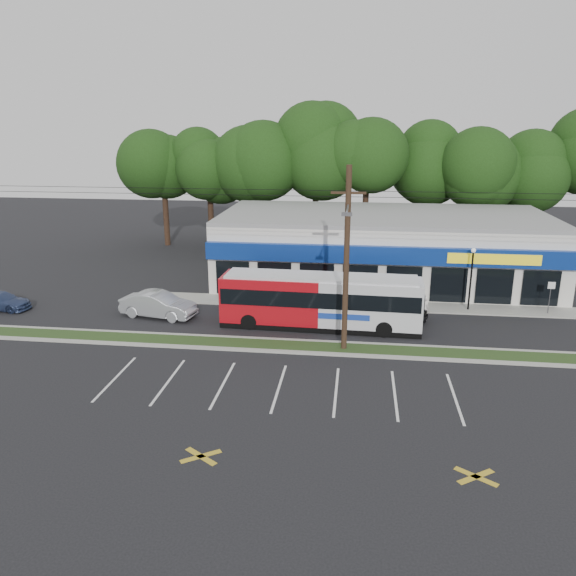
% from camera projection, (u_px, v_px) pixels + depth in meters
% --- Properties ---
extents(ground, '(120.00, 120.00, 0.00)m').
position_uv_depth(ground, '(287.00, 354.00, 30.30)').
color(ground, black).
rests_on(ground, ground).
extents(grass_strip, '(40.00, 1.60, 0.12)m').
position_uv_depth(grass_strip, '(290.00, 346.00, 31.24)').
color(grass_strip, '#213D19').
rests_on(grass_strip, ground).
extents(curb_south, '(40.00, 0.25, 0.14)m').
position_uv_depth(curb_south, '(288.00, 352.00, 30.43)').
color(curb_south, '#9E9E93').
rests_on(curb_south, ground).
extents(curb_north, '(40.00, 0.25, 0.14)m').
position_uv_depth(curb_north, '(292.00, 340.00, 32.04)').
color(curb_north, '#9E9E93').
rests_on(curb_north, ground).
extents(sidewalk, '(32.00, 2.20, 0.10)m').
position_uv_depth(sidewalk, '(377.00, 305.00, 38.25)').
color(sidewalk, '#9E9E93').
rests_on(sidewalk, ground).
extents(strip_mall, '(25.00, 12.55, 5.30)m').
position_uv_depth(strip_mall, '(382.00, 247.00, 44.03)').
color(strip_mall, silver).
rests_on(strip_mall, ground).
extents(utility_pole, '(50.00, 2.77, 10.00)m').
position_uv_depth(utility_pole, '(343.00, 254.00, 29.31)').
color(utility_pole, black).
rests_on(utility_pole, ground).
extents(lamp_post, '(0.30, 0.30, 4.25)m').
position_uv_depth(lamp_post, '(471.00, 272.00, 36.59)').
color(lamp_post, black).
rests_on(lamp_post, ground).
extents(sign_post, '(0.45, 0.10, 2.23)m').
position_uv_depth(sign_post, '(551.00, 292.00, 36.09)').
color(sign_post, '#59595E').
rests_on(sign_post, ground).
extents(tree_line, '(46.76, 6.76, 11.83)m').
position_uv_depth(tree_line, '(365.00, 163.00, 52.17)').
color(tree_line, black).
rests_on(tree_line, ground).
extents(metrobus, '(12.15, 2.95, 3.25)m').
position_uv_depth(metrobus, '(321.00, 300.00, 33.92)').
color(metrobus, '#AA0D15').
rests_on(metrobus, ground).
extents(car_dark, '(4.38, 2.18, 1.43)m').
position_uv_depth(car_dark, '(394.00, 309.00, 35.47)').
color(car_dark, black).
rests_on(car_dark, ground).
extents(car_silver, '(5.14, 2.63, 1.62)m').
position_uv_depth(car_silver, '(158.00, 305.00, 35.95)').
color(car_silver, '#9EA1A6').
rests_on(car_silver, ground).
extents(car_blue, '(4.18, 1.99, 1.18)m').
position_uv_depth(car_blue, '(1.00, 301.00, 37.46)').
color(car_blue, navy).
rests_on(car_blue, ground).
extents(pedestrian_a, '(0.65, 0.51, 1.57)m').
position_uv_depth(pedestrian_a, '(424.00, 308.00, 35.30)').
color(pedestrian_a, silver).
rests_on(pedestrian_a, ground).
extents(pedestrian_b, '(0.93, 0.74, 1.84)m').
position_uv_depth(pedestrian_b, '(397.00, 302.00, 36.05)').
color(pedestrian_b, beige).
rests_on(pedestrian_b, ground).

